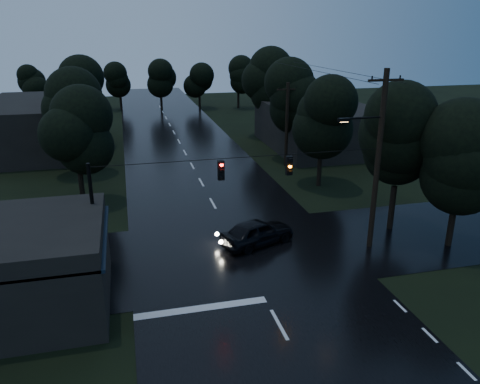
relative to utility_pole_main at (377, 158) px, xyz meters
name	(u,v)px	position (x,y,z in m)	size (l,w,h in m)	color
main_road	(192,166)	(-7.41, 19.00, -5.26)	(12.00, 120.00, 0.02)	black
cross_street	(240,252)	(-7.41, 1.00, -5.26)	(60.00, 9.00, 0.02)	black
building_far_right	(319,127)	(6.59, 23.00, -3.06)	(10.00, 14.00, 4.40)	black
building_far_left	(41,125)	(-21.41, 29.00, -2.76)	(10.00, 16.00, 5.00)	black
utility_pole_main	(377,158)	(0.00, 0.00, 0.00)	(3.50, 0.30, 10.00)	black
utility_pole_far	(287,124)	(0.89, 17.00, -1.38)	(2.00, 0.30, 7.50)	black
anchor_pole_left	(94,223)	(-14.91, 0.00, -2.26)	(0.18, 0.18, 6.00)	black
span_signals	(255,167)	(-6.85, -0.01, -0.01)	(15.00, 0.37, 1.12)	black
tree_corner_near	(400,135)	(2.59, 2.00, 0.74)	(4.48, 4.48, 9.44)	black
tree_corner_far	(462,158)	(4.59, -1.00, -0.02)	(3.92, 3.92, 8.26)	black
tree_left_a	(75,132)	(-16.41, 11.00, -0.02)	(3.92, 3.92, 8.26)	black
tree_left_b	(75,109)	(-17.01, 19.00, 0.36)	(4.20, 4.20, 8.85)	black
tree_left_c	(76,90)	(-17.61, 29.00, 0.74)	(4.48, 4.48, 9.44)	black
tree_right_a	(322,116)	(1.59, 11.00, 0.36)	(4.20, 4.20, 8.85)	black
tree_right_b	(294,96)	(2.19, 19.00, 0.74)	(4.48, 4.48, 9.44)	black
tree_right_c	(268,81)	(2.79, 29.00, 1.11)	(4.76, 4.76, 10.03)	black
car	(257,232)	(-6.14, 1.82, -4.50)	(1.80, 4.48, 1.53)	black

